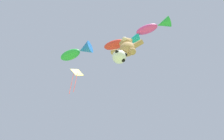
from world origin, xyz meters
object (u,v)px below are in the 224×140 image
at_px(fish_kite_crimson, 124,42).
at_px(fish_kite_emerald, 78,52).
at_px(diamond_kite, 76,74).
at_px(teddy_bear_kite, 127,47).
at_px(soccer_ball_kite, 119,57).
at_px(fish_kite_magenta, 155,26).

xyz_separation_m(fish_kite_crimson, fish_kite_emerald, (-3.28, -0.39, 0.31)).
bearing_deg(diamond_kite, fish_kite_emerald, -62.17).
bearing_deg(fish_kite_emerald, teddy_bear_kite, 3.57).
xyz_separation_m(teddy_bear_kite, soccer_ball_kite, (-0.46, -0.14, -1.24)).
distance_m(soccer_ball_kite, fish_kite_crimson, 2.67).
bearing_deg(soccer_ball_kite, fish_kite_crimson, 44.40).
distance_m(soccer_ball_kite, diamond_kite, 4.74).
xyz_separation_m(soccer_ball_kite, diamond_kite, (-3.72, 1.38, 2.59)).
relative_size(fish_kite_magenta, fish_kite_emerald, 0.92).
distance_m(soccer_ball_kite, fish_kite_magenta, 3.66).
distance_m(teddy_bear_kite, fish_kite_emerald, 3.82).
bearing_deg(fish_kite_crimson, fish_kite_emerald, -173.25).
bearing_deg(diamond_kite, fish_kite_crimson, -14.69).
distance_m(teddy_bear_kite, fish_kite_crimson, 1.40).
bearing_deg(fish_kite_emerald, diamond_kite, 117.83).
distance_m(teddy_bear_kite, fish_kite_magenta, 2.49).
relative_size(teddy_bear_kite, fish_kite_emerald, 0.86).
bearing_deg(fish_kite_emerald, fish_kite_magenta, 1.10).
height_order(teddy_bear_kite, fish_kite_emerald, fish_kite_emerald).
distance_m(fish_kite_crimson, fish_kite_emerald, 3.32).
xyz_separation_m(soccer_ball_kite, fish_kite_emerald, (-2.96, -0.07, 2.94)).
relative_size(teddy_bear_kite, diamond_kite, 0.68).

